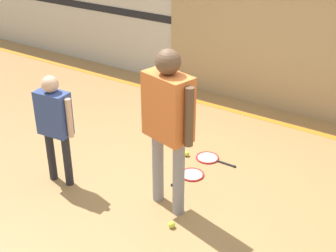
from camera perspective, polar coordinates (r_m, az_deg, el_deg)
The scene contains 10 objects.
ground_plane at distance 4.99m, azimuth 0.21°, elevation -8.50°, with size 16.00×16.00×0.00m, color #A87F4C.
wall_panel at distance 6.79m, azimuth 12.16°, elevation 10.15°, with size 3.23×0.05×1.97m.
floor_stripe at distance 6.71m, azimuth 10.90°, elevation 1.06°, with size 14.40×0.10×0.01m.
person_instructor at distance 4.32m, azimuth -0.00°, elevation 1.34°, with size 0.62×0.36×1.66m.
person_student_left at distance 4.97m, azimuth -13.69°, elevation 0.85°, with size 0.47×0.22×1.24m.
racket_spare_on_floor at distance 5.63m, azimuth 5.03°, elevation -3.93°, with size 0.52×0.28×0.03m.
racket_second_spare at distance 5.30m, azimuth 2.82°, elevation -5.99°, with size 0.33×0.48×0.03m.
tennis_ball_near_instructor at distance 4.56m, azimuth 0.45°, elevation -11.93°, with size 0.07×0.07×0.07m, color #CCE038.
tennis_ball_by_spare_racket at distance 5.66m, azimuth 2.28°, elevation -3.38°, with size 0.07×0.07×0.07m, color #CCE038.
tennis_ball_stray_left at distance 5.89m, azimuth 1.11°, elevation -2.03°, with size 0.07×0.07×0.07m, color #CCE038.
Camera 1 is at (2.23, -3.37, 2.92)m, focal length 50.00 mm.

